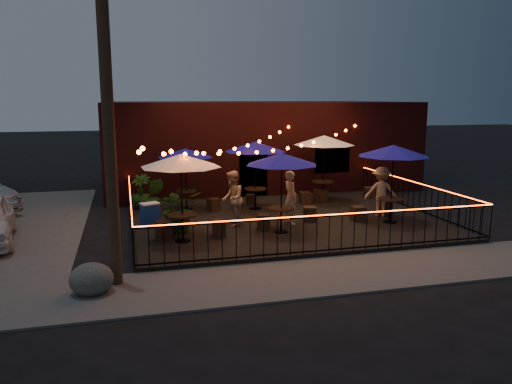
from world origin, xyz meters
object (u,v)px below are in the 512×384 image
utility_pole (108,106)px  cafe_table_1 (185,154)px  cafe_table_3 (255,148)px  cafe_table_4 (393,152)px  cafe_table_0 (181,162)px  cooler (150,214)px  cafe_table_5 (324,141)px  boulder (91,279)px  cafe_table_2 (282,160)px

utility_pole → cafe_table_1: (2.40, 6.80, -1.80)m
cafe_table_3 → cafe_table_4: bearing=-38.9°
cafe_table_0 → cooler: 2.84m
cafe_table_4 → cafe_table_0: bearing=-175.8°
cafe_table_1 → cooler: size_ratio=3.45×
cooler → cafe_table_4: bearing=-30.2°
cafe_table_4 → cafe_table_5: bearing=102.8°
utility_pole → cafe_table_1: bearing=70.5°
cafe_table_5 → cooler: 7.46m
cafe_table_5 → boulder: bearing=-138.4°
cafe_table_3 → cafe_table_5: cafe_table_5 is taller
cafe_table_0 → cafe_table_3: bearing=49.2°
cafe_table_2 → cafe_table_3: 3.34m
cafe_table_1 → cooler: cafe_table_1 is taller
cafe_table_0 → cafe_table_3: cafe_table_0 is taller
utility_pole → cafe_table_2: (4.80, 2.89, -1.64)m
cafe_table_2 → cafe_table_3: cafe_table_3 is taller
cafe_table_1 → cafe_table_3: size_ratio=0.92×
cooler → cafe_table_3: bearing=3.1°
utility_pole → cafe_table_4: (8.65, 3.17, -1.52)m
cafe_table_0 → cafe_table_2: cafe_table_0 is taller
utility_pole → cafe_table_1: 7.43m
utility_pole → cafe_table_2: 5.84m
boulder → cafe_table_4: bearing=21.6°
cafe_table_3 → cooler: cafe_table_3 is taller
utility_pole → cafe_table_3: size_ratio=2.81×
cafe_table_3 → boulder: cafe_table_3 is taller
cafe_table_1 → cafe_table_3: (2.46, -0.57, 0.22)m
cafe_table_5 → boulder: (-8.31, -7.37, -2.17)m
utility_pole → cooler: utility_pole is taller
cafe_table_0 → cafe_table_4: bearing=4.2°
cafe_table_2 → boulder: 6.59m
cafe_table_2 → cooler: bearing=155.6°
cafe_table_0 → cooler: cafe_table_0 is taller
utility_pole → cafe_table_4: bearing=20.1°
utility_pole → cafe_table_5: size_ratio=2.57×
cafe_table_3 → cafe_table_0: bearing=-130.8°
utility_pole → cafe_table_2: size_ratio=3.31×
utility_pole → cafe_table_4: utility_pole is taller
cafe_table_5 → utility_pole: bearing=-138.5°
cafe_table_1 → cafe_table_5: (5.40, 0.11, 0.33)m
cafe_table_3 → cooler: 4.60m
cafe_table_2 → cafe_table_3: bearing=88.9°
cafe_table_2 → cooler: 4.57m
cafe_table_1 → cooler: bearing=-123.0°
cafe_table_1 → cafe_table_5: cafe_table_5 is taller
cafe_table_4 → cafe_table_1: bearing=149.8°
cafe_table_1 → cafe_table_2: cafe_table_2 is taller
cafe_table_1 → boulder: cafe_table_1 is taller
cafe_table_1 → cafe_table_4: cafe_table_4 is taller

